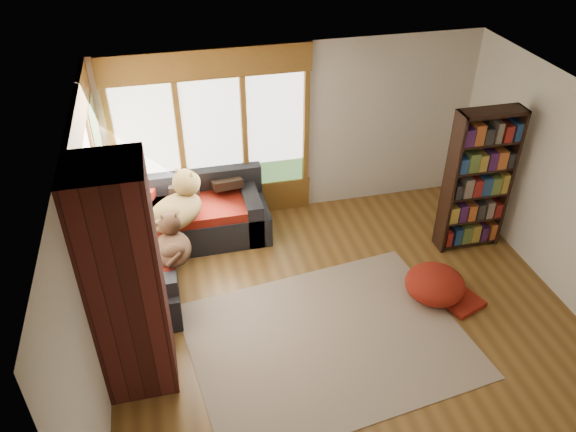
{
  "coord_description": "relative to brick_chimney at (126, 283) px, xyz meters",
  "views": [
    {
      "loc": [
        -1.83,
        -4.69,
        4.88
      ],
      "look_at": [
        -0.5,
        0.89,
        0.95
      ],
      "focal_mm": 35.0,
      "sensor_mm": 36.0,
      "label": 1
    }
  ],
  "objects": [
    {
      "name": "floor",
      "position": [
        2.4,
        0.35,
        -1.3
      ],
      "size": [
        5.5,
        5.5,
        0.0
      ],
      "primitive_type": "plane",
      "color": "brown",
      "rests_on": "ground"
    },
    {
      "name": "ceiling",
      "position": [
        2.4,
        0.35,
        1.3
      ],
      "size": [
        5.5,
        5.5,
        0.0
      ],
      "primitive_type": "plane",
      "color": "white"
    },
    {
      "name": "wall_back",
      "position": [
        2.4,
        2.85,
        0.0
      ],
      "size": [
        5.5,
        0.04,
        2.6
      ],
      "primitive_type": "cube",
      "color": "silver",
      "rests_on": "ground"
    },
    {
      "name": "wall_front",
      "position": [
        2.4,
        -2.15,
        0.0
      ],
      "size": [
        5.5,
        0.04,
        2.6
      ],
      "primitive_type": "cube",
      "color": "silver",
      "rests_on": "ground"
    },
    {
      "name": "wall_left",
      "position": [
        -0.35,
        0.35,
        0.0
      ],
      "size": [
        0.04,
        5.0,
        2.6
      ],
      "primitive_type": "cube",
      "color": "silver",
      "rests_on": "ground"
    },
    {
      "name": "wall_right",
      "position": [
        5.15,
        0.35,
        0.0
      ],
      "size": [
        0.04,
        5.0,
        2.6
      ],
      "primitive_type": "cube",
      "color": "silver",
      "rests_on": "ground"
    },
    {
      "name": "windows_back",
      "position": [
        1.2,
        2.82,
        0.05
      ],
      "size": [
        2.82,
        0.1,
        1.9
      ],
      "color": "brown",
      "rests_on": "wall_back"
    },
    {
      "name": "windows_left",
      "position": [
        -0.32,
        1.55,
        0.05
      ],
      "size": [
        0.1,
        2.62,
        1.9
      ],
      "color": "brown",
      "rests_on": "wall_left"
    },
    {
      "name": "roller_blind",
      "position": [
        -0.29,
        2.38,
        0.45
      ],
      "size": [
        0.03,
        0.72,
        0.9
      ],
      "primitive_type": "cube",
      "color": "#63784A",
      "rests_on": "wall_left"
    },
    {
      "name": "brick_chimney",
      "position": [
        0.0,
        0.0,
        0.0
      ],
      "size": [
        0.7,
        0.7,
        2.6
      ],
      "primitive_type": "cube",
      "color": "#471914",
      "rests_on": "ground"
    },
    {
      "name": "sectional_sofa",
      "position": [
        0.45,
        2.05,
        -1.0
      ],
      "size": [
        2.2,
        2.2,
        0.8
      ],
      "rotation": [
        0.0,
        0.0,
        -0.01
      ],
      "color": "black",
      "rests_on": "ground"
    },
    {
      "name": "area_rug",
      "position": [
        2.09,
        -0.0,
        -1.29
      ],
      "size": [
        3.4,
        2.76,
        0.01
      ],
      "primitive_type": "cube",
      "rotation": [
        0.0,
        0.0,
        0.13
      ],
      "color": "beige",
      "rests_on": "ground"
    },
    {
      "name": "bookshelf",
      "position": [
        4.54,
        1.34,
        -0.27
      ],
      "size": [
        0.88,
        0.29,
        2.05
      ],
      "color": "black",
      "rests_on": "ground"
    },
    {
      "name": "pouf",
      "position": [
        3.6,
        0.41,
        -1.09
      ],
      "size": [
        0.91,
        0.91,
        0.4
      ],
      "primitive_type": "ellipsoid",
      "rotation": [
        0.0,
        0.0,
        0.24
      ],
      "color": "maroon",
      "rests_on": "area_rug"
    },
    {
      "name": "dog_tan",
      "position": [
        0.59,
        2.02,
        -0.49
      ],
      "size": [
        1.03,
        1.1,
        0.53
      ],
      "rotation": [
        0.0,
        0.0,
        0.93
      ],
      "color": "brown",
      "rests_on": "sectional_sofa"
    },
    {
      "name": "dog_brindle",
      "position": [
        0.46,
        1.28,
        -0.56
      ],
      "size": [
        0.45,
        0.73,
        0.4
      ],
      "rotation": [
        0.0,
        0.0,
        1.57
      ],
      "color": "black",
      "rests_on": "sectional_sofa"
    },
    {
      "name": "throw_pillows",
      "position": [
        0.48,
        2.2,
        -0.55
      ],
      "size": [
        1.98,
        1.68,
        0.45
      ],
      "color": "black",
      "rests_on": "sectional_sofa"
    }
  ]
}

